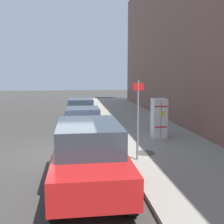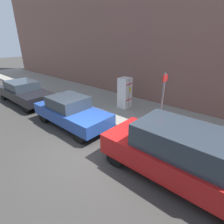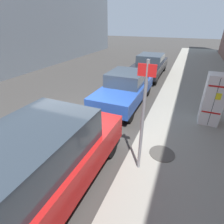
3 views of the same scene
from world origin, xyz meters
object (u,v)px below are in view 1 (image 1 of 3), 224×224
(parked_sedan_dark, at_px, (81,109))
(parked_suv_red, at_px, (89,153))
(street_sign_post, at_px, (138,116))
(discarded_refrigerator, at_px, (159,118))
(parked_hatchback_blue, at_px, (83,123))

(parked_sedan_dark, xyz_separation_m, parked_suv_red, (0.00, 10.45, 0.14))
(street_sign_post, relative_size, parked_sedan_dark, 0.56)
(discarded_refrigerator, distance_m, parked_suv_red, 5.83)
(discarded_refrigerator, relative_size, parked_hatchback_blue, 0.43)
(street_sign_post, relative_size, parked_hatchback_blue, 0.65)
(street_sign_post, relative_size, parked_suv_red, 0.56)
(parked_suv_red, bearing_deg, street_sign_post, -137.75)
(parked_sedan_dark, height_order, parked_hatchback_blue, parked_hatchback_blue)
(parked_hatchback_blue, xyz_separation_m, parked_suv_red, (0.00, 5.34, 0.13))
(parked_sedan_dark, relative_size, parked_hatchback_blue, 1.16)
(parked_sedan_dark, bearing_deg, parked_hatchback_blue, 90.00)
(parked_sedan_dark, xyz_separation_m, parked_hatchback_blue, (0.00, 5.11, 0.01))
(parked_hatchback_blue, bearing_deg, discarded_refrigerator, 169.71)
(parked_sedan_dark, bearing_deg, street_sign_post, 100.90)
(discarded_refrigerator, distance_m, parked_sedan_dark, 6.68)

